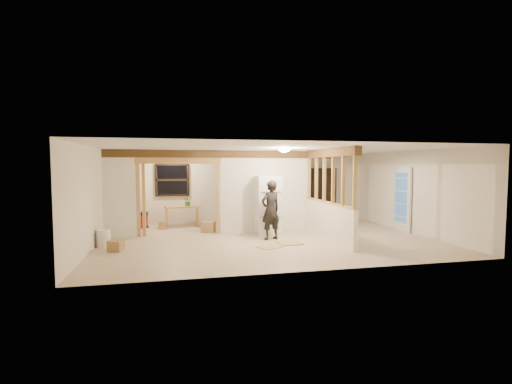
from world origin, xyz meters
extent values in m
cube|color=#C4AE92|center=(0.00, 0.00, -0.01)|extent=(9.00, 6.50, 0.01)
cube|color=white|center=(0.00, 0.00, 2.50)|extent=(9.00, 6.50, 0.01)
cube|color=silver|center=(0.00, 3.25, 1.25)|extent=(9.00, 0.01, 2.50)
cube|color=silver|center=(0.00, -3.25, 1.25)|extent=(9.00, 0.01, 2.50)
cube|color=silver|center=(-4.50, 0.00, 1.25)|extent=(0.01, 6.50, 2.50)
cube|color=silver|center=(4.50, 0.00, 1.25)|extent=(0.01, 6.50, 2.50)
cube|color=white|center=(-4.05, 1.20, 1.25)|extent=(0.90, 0.12, 2.50)
cube|color=white|center=(0.20, 1.20, 1.25)|extent=(2.80, 0.12, 2.50)
cube|color=tan|center=(-2.40, 1.20, 1.10)|extent=(2.46, 0.14, 2.20)
cube|color=#553A1D|center=(-1.00, 1.20, 2.38)|extent=(7.00, 0.18, 0.22)
cube|color=#553A1D|center=(1.60, -0.40, 2.38)|extent=(0.18, 3.30, 0.22)
cube|color=white|center=(1.60, -0.40, 0.50)|extent=(0.12, 3.20, 1.00)
cube|color=tan|center=(1.60, -0.40, 1.66)|extent=(0.14, 3.20, 1.32)
cube|color=black|center=(-2.60, 3.17, 1.55)|extent=(1.12, 0.10, 1.10)
cube|color=white|center=(4.42, 0.40, 1.00)|extent=(0.12, 0.86, 2.00)
ellipsoid|color=#FFEABF|center=(0.30, -0.50, 2.48)|extent=(0.36, 0.36, 0.16)
ellipsoid|color=#FFEABF|center=(-2.50, 2.30, 2.48)|extent=(0.32, 0.32, 0.14)
ellipsoid|color=#FFD88C|center=(-2.00, 1.60, 2.18)|extent=(0.07, 0.07, 0.07)
cube|color=silver|center=(0.19, 0.79, 0.87)|extent=(0.72, 0.70, 1.74)
imported|color=black|center=(0.04, -0.07, 0.82)|extent=(0.70, 0.58, 1.64)
cube|color=tan|center=(-2.30, 2.68, 0.35)|extent=(1.19, 0.77, 0.69)
imported|color=#285F28|center=(-2.10, 2.68, 0.86)|extent=(0.34, 0.31, 0.34)
cylinder|color=#970F0A|center=(-3.58, 2.74, 0.26)|extent=(0.44, 0.44, 0.53)
cube|color=black|center=(2.85, 3.02, 0.98)|extent=(0.98, 0.33, 1.95)
cylinder|color=white|center=(-4.30, -0.03, 0.21)|extent=(0.40, 0.40, 0.43)
cube|color=#9A784A|center=(-1.54, 1.40, 0.17)|extent=(0.48, 0.45, 0.33)
cube|color=#9A784A|center=(-2.92, 2.31, 0.12)|extent=(0.28, 0.28, 0.25)
cube|color=#9A784A|center=(-3.92, -0.67, 0.13)|extent=(0.39, 0.35, 0.26)
cube|color=tan|center=(0.40, -0.67, 0.01)|extent=(0.63, 0.63, 0.02)
cube|color=tan|center=(-0.24, -1.03, 0.01)|extent=(0.68, 0.62, 0.02)
camera|label=1|loc=(-2.55, -9.87, 2.02)|focal=26.00mm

